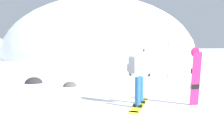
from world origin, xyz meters
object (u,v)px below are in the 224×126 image
snowboarder_main (138,73)px  piste_marker_near (168,55)px  rock_mid (34,83)px  rock_small (70,86)px  spare_snowboard (196,76)px

snowboarder_main → piste_marker_near: (3.88, 4.64, 0.28)m
piste_marker_near → rock_mid: (-6.69, 0.55, -1.20)m
rock_mid → rock_small: size_ratio=1.38×
spare_snowboard → rock_mid: 7.20m
snowboarder_main → rock_small: 4.13m
rock_mid → rock_small: rock_mid is taller
piste_marker_near → spare_snowboard: bearing=-114.6°
snowboarder_main → piste_marker_near: bearing=50.1°
rock_small → piste_marker_near: bearing=9.2°
spare_snowboard → snowboarder_main: bearing=161.8°
spare_snowboard → rock_mid: size_ratio=2.11×
snowboarder_main → spare_snowboard: bearing=-18.2°
rock_mid → snowboarder_main: bearing=-61.6°
rock_mid → piste_marker_near: bearing=-4.7°
snowboarder_main → spare_snowboard: size_ratio=1.03×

